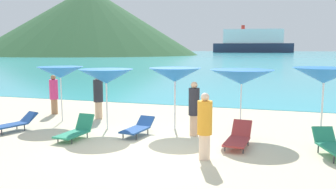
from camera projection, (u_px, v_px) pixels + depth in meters
ground_plane at (212, 102)px, 19.17m from camera, size 50.00×100.00×0.30m
ocean_water at (271, 53)px, 224.77m from camera, size 650.00×440.00×0.02m
headland_hill at (89, 21)px, 161.31m from camera, size 101.92×101.92×31.33m
umbrella_0 at (60, 72)px, 13.05m from camera, size 1.76×1.76×2.11m
umbrella_1 at (106, 76)px, 11.82m from camera, size 2.04×2.04×2.09m
umbrella_2 at (175, 75)px, 11.80m from camera, size 1.98×1.98×2.13m
umbrella_3 at (242, 77)px, 11.09m from camera, size 2.17×2.17×2.11m
umbrella_4 at (324, 76)px, 10.20m from camera, size 1.85×1.85×2.22m
lounge_chair_0 at (333, 145)px, 8.95m from camera, size 1.03×1.65×0.64m
lounge_chair_1 at (15, 123)px, 11.69m from camera, size 0.97×1.67×0.56m
lounge_chair_2 at (138, 127)px, 11.10m from camera, size 0.72×1.50×0.53m
lounge_chair_3 at (76, 130)px, 10.70m from camera, size 0.68×1.44×0.69m
lounge_chair_4 at (238, 137)px, 9.82m from camera, size 0.69×1.62×0.65m
beachgoer_0 at (205, 125)px, 8.60m from camera, size 0.37×0.37×1.70m
beachgoer_2 at (194, 107)px, 11.00m from camera, size 0.35×0.35×1.75m
beachgoer_3 at (54, 94)px, 14.70m from camera, size 0.36×0.36×1.68m
beachgoer_4 at (98, 96)px, 13.67m from camera, size 0.38×0.38×1.79m
cruise_ship at (253, 42)px, 265.40m from camera, size 60.65×15.32×20.97m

